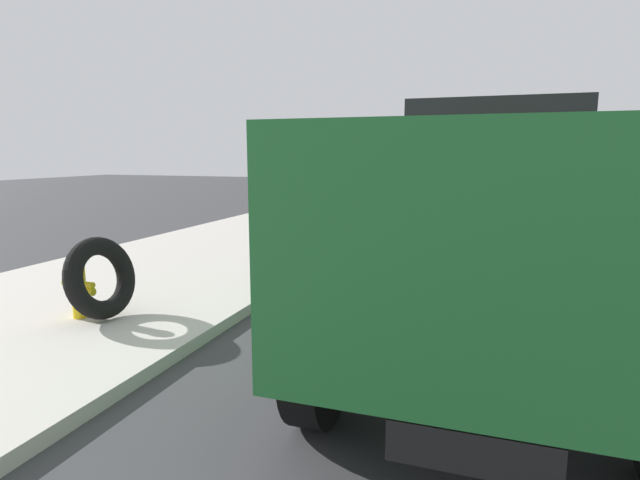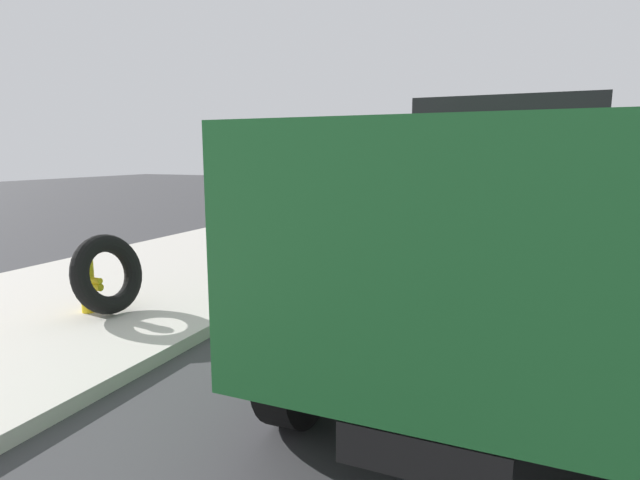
% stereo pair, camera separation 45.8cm
% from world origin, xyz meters
% --- Properties ---
extents(ground_plane, '(80.00, 80.00, 0.00)m').
position_xyz_m(ground_plane, '(0.00, 0.00, 0.00)').
color(ground_plane, '#38383A').
extents(fire_hydrant, '(0.21, 0.47, 0.86)m').
position_xyz_m(fire_hydrant, '(0.83, 5.79, 0.61)').
color(fire_hydrant, yellow).
rests_on(fire_hydrant, sidewalk_curb).
extents(loose_tire, '(1.07, 0.54, 1.07)m').
position_xyz_m(loose_tire, '(0.88, 5.47, 0.68)').
color(loose_tire, black).
rests_on(loose_tire, sidewalk_curb).
extents(dump_truck_green, '(7.00, 2.80, 3.00)m').
position_xyz_m(dump_truck_green, '(2.16, 0.91, 1.61)').
color(dump_truck_green, '#237033').
rests_on(dump_truck_green, ground).
extents(dump_truck_gray, '(7.04, 2.90, 3.00)m').
position_xyz_m(dump_truck_gray, '(11.53, -0.65, 1.61)').
color(dump_truck_gray, slate).
rests_on(dump_truck_gray, ground).
extents(dump_truck_red, '(7.09, 3.01, 3.00)m').
position_xyz_m(dump_truck_red, '(23.11, -1.35, 1.61)').
color(dump_truck_red, red).
rests_on(dump_truck_red, ground).
extents(dump_truck_blue, '(7.09, 3.00, 3.00)m').
position_xyz_m(dump_truck_blue, '(32.48, 0.54, 1.61)').
color(dump_truck_blue, '#1E3899').
rests_on(dump_truck_blue, ground).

